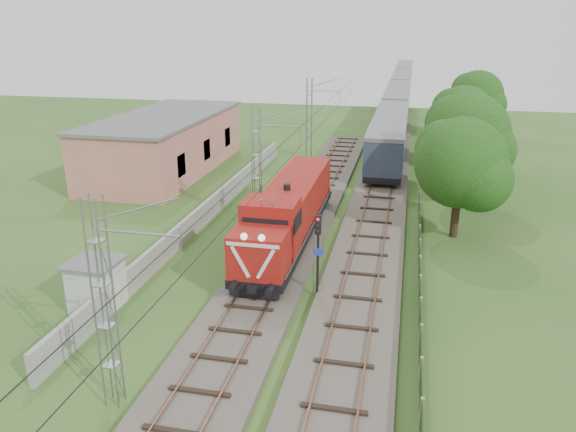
% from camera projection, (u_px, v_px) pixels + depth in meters
% --- Properties ---
extents(ground, '(140.00, 140.00, 0.00)m').
position_uv_depth(ground, '(253.00, 308.00, 27.52)').
color(ground, '#2B531F').
rests_on(ground, ground).
extents(track_main, '(4.20, 70.00, 0.45)m').
position_uv_depth(track_main, '(284.00, 250.00, 33.92)').
color(track_main, '#6B6054').
rests_on(track_main, ground).
extents(track_side, '(4.20, 80.00, 0.45)m').
position_uv_depth(track_side, '(380.00, 194.00, 44.91)').
color(track_side, '#6B6054').
rests_on(track_side, ground).
extents(catenary, '(3.31, 70.00, 8.00)m').
position_uv_depth(catenary, '(257.00, 166.00, 37.85)').
color(catenary, gray).
rests_on(catenary, ground).
extents(boundary_wall, '(0.25, 40.00, 1.50)m').
position_uv_depth(boundary_wall, '(210.00, 209.00, 39.65)').
color(boundary_wall, '#9E9E99').
rests_on(boundary_wall, ground).
extents(station_building, '(8.40, 20.40, 5.22)m').
position_uv_depth(station_building, '(166.00, 143.00, 51.80)').
color(station_building, '#D87B74').
rests_on(station_building, ground).
extents(fence, '(0.12, 32.00, 1.20)m').
position_uv_depth(fence, '(420.00, 285.00, 28.48)').
color(fence, black).
rests_on(fence, ground).
extents(locomotive, '(2.91, 16.63, 4.22)m').
position_uv_depth(locomotive, '(289.00, 212.00, 34.53)').
color(locomotive, black).
rests_on(locomotive, ground).
extents(coach_rake, '(3.26, 97.30, 3.77)m').
position_uv_depth(coach_rake, '(400.00, 91.00, 90.04)').
color(coach_rake, black).
rests_on(coach_rake, ground).
extents(signal_post, '(0.49, 0.39, 4.49)m').
position_uv_depth(signal_post, '(318.00, 241.00, 27.56)').
color(signal_post, black).
rests_on(signal_post, ground).
extents(relay_hut, '(2.45, 2.45, 2.47)m').
position_uv_depth(relay_hut, '(96.00, 284.00, 27.18)').
color(relay_hut, beige).
rests_on(relay_hut, ground).
extents(tree_a, '(6.02, 5.73, 7.80)m').
position_uv_depth(tree_a, '(462.00, 164.00, 34.99)').
color(tree_a, '#3B2818').
rests_on(tree_a, ground).
extents(tree_b, '(6.55, 6.23, 8.49)m').
position_uv_depth(tree_b, '(468.00, 136.00, 41.25)').
color(tree_b, '#3B2818').
rests_on(tree_b, ground).
extents(tree_c, '(6.02, 5.74, 7.81)m').
position_uv_depth(tree_c, '(464.00, 118.00, 51.53)').
color(tree_c, '#3B2818').
rests_on(tree_c, ground).
extents(tree_d, '(6.20, 5.91, 8.04)m').
position_uv_depth(tree_d, '(478.00, 97.00, 64.47)').
color(tree_d, '#3B2818').
rests_on(tree_d, ground).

